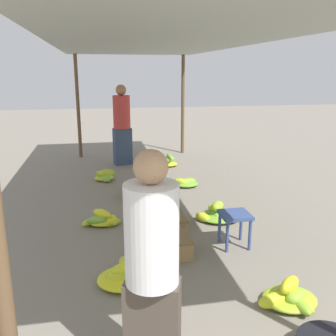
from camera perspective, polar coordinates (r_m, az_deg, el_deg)
The scene contains 17 objects.
canopy_post_front_left at distance 1.69m, azimuth -24.12°, elevation -15.71°, with size 0.08×0.08×2.38m, color brown.
canopy_post_back_left at distance 9.08m, azimuth -13.54°, elevation 9.02°, with size 0.08×0.08×2.38m, color brown.
canopy_post_back_right at distance 9.32m, azimuth 2.26°, elevation 9.54°, with size 0.08×0.08×2.38m, color brown.
canopy_tarp at distance 5.31m, azimuth -1.72°, elevation 18.83°, with size 2.91×8.02×0.04m, color #9EA399.
vendor_foreground at distance 2.40m, azimuth -2.45°, elevation -15.13°, with size 0.43×0.43×1.58m.
stool at distance 4.46m, azimuth 10.16°, elevation -7.76°, with size 0.34×0.34×0.41m.
banana_pile_left_0 at distance 3.82m, azimuth -6.13°, elevation -15.90°, with size 0.60×0.51×0.24m.
banana_pile_left_1 at distance 5.12m, azimuth -9.76°, elevation -7.81°, with size 0.56×0.37×0.22m.
banana_pile_left_2 at distance 7.15m, azimuth -9.58°, elevation -1.28°, with size 0.42×0.44×0.21m.
banana_pile_right_0 at distance 8.11m, azimuth -0.05°, elevation 0.98°, with size 0.42×0.42×0.28m.
banana_pile_right_1 at distance 5.28m, azimuth 7.60°, elevation -7.03°, with size 0.67×0.52×0.27m.
banana_pile_right_2 at distance 3.64m, azimuth 17.91°, elevation -18.29°, with size 0.57×0.49×0.26m.
banana_pile_right_3 at distance 6.70m, azimuth 2.52°, elevation -2.26°, with size 0.54×0.37×0.16m.
crate_near at distance 6.17m, azimuth -4.09°, elevation -3.51°, with size 0.49×0.49×0.19m.
crate_mid at distance 4.29m, azimuth 0.23°, elevation -11.68°, with size 0.46×0.46×0.22m.
crate_far at distance 4.96m, azimuth -0.44°, elevation -8.18°, with size 0.52×0.52×0.18m.
shopper_walking_mid at distance 8.20m, azimuth -7.03°, elevation 6.69°, with size 0.44×0.44×1.73m.
Camera 1 is at (-0.85, -1.12, 2.01)m, focal length 40.00 mm.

